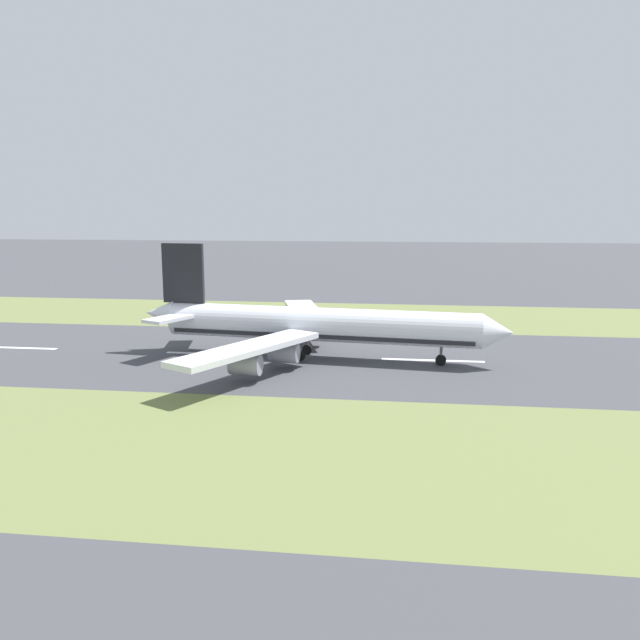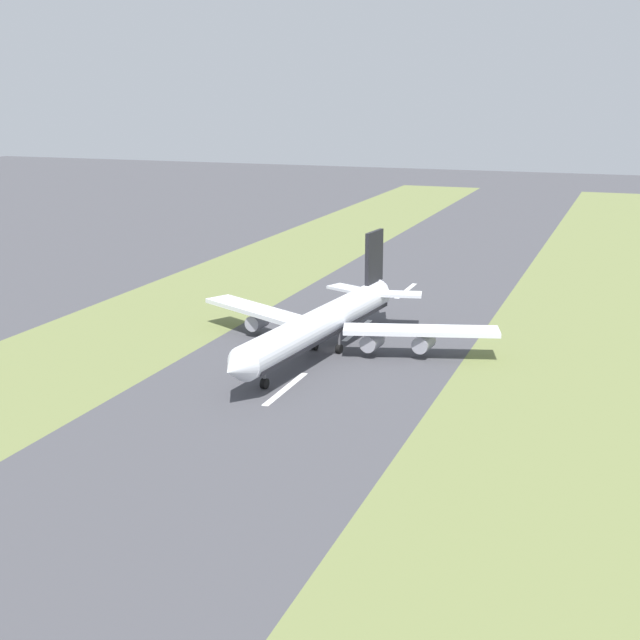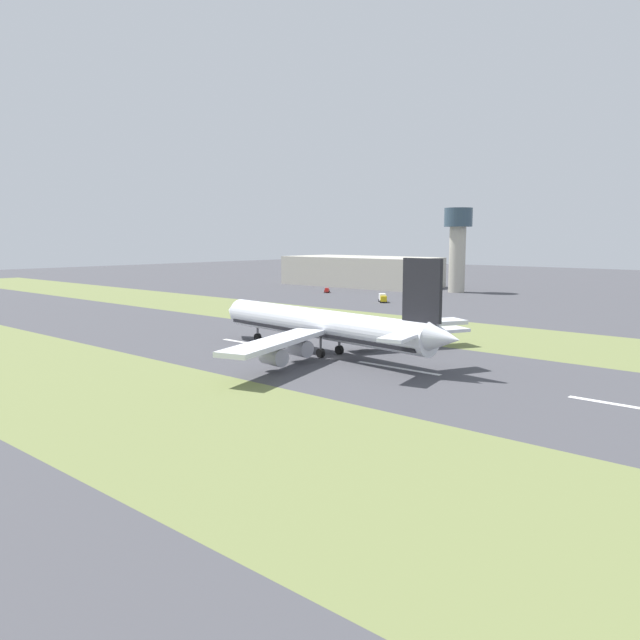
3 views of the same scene
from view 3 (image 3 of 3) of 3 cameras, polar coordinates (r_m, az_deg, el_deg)
The scene contains 11 objects.
ground_plane at distance 124.38m, azimuth 1.26°, elevation -3.44°, with size 800.00×800.00×0.00m, color #424247.
grass_median_west at distance 95.39m, azimuth -16.62°, elevation -7.17°, with size 40.00×600.00×0.01m, color olive.
grass_median_east at distance 160.90m, azimuth 11.66°, elevation -1.07°, with size 40.00×600.00×0.01m, color olive.
centreline_dash_near at distance 99.06m, azimuth 26.74°, elevation -7.13°, with size 1.20×18.00×0.01m, color silver.
centreline_dash_mid at distance 115.25m, azimuth 7.12°, elevation -4.38°, with size 1.20×18.00×0.01m, color silver.
centreline_dash_far at distance 141.25m, azimuth -6.40°, elevation -2.15°, with size 1.20×18.00×0.01m, color silver.
airplane_main_jet at distance 125.81m, azimuth 0.59°, elevation -0.53°, with size 63.77×67.20×20.20m.
terminal_building at distance 309.79m, azimuth 3.74°, elevation 4.48°, with size 36.00×75.04×14.16m, color #B2AD9E.
control_tower at distance 276.40m, azimuth 12.47°, elevation 7.10°, with size 12.00×12.00×36.15m.
service_truck at distance 230.28m, azimuth 5.75°, elevation 2.04°, with size 5.85×5.74×3.10m.
apron_car at distance 268.96m, azimuth 0.64°, elevation 2.73°, with size 4.67×3.90×2.03m.
Camera 3 is at (-93.28, -78.76, 23.78)m, focal length 35.00 mm.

